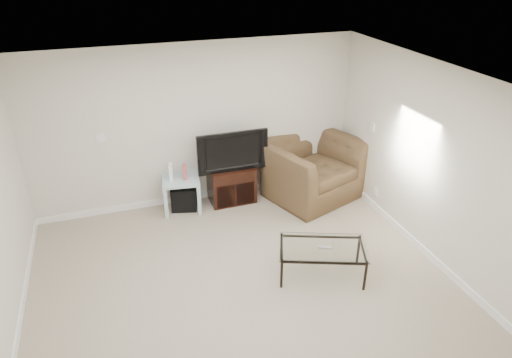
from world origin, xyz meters
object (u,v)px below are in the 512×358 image
object	(u,v)px
television	(231,149)
side_table	(182,193)
recliner	(312,159)
coffee_table	(321,261)
subwoofer	(184,196)
tv_stand	(231,184)

from	to	relation	value
television	side_table	world-z (taller)	television
television	recliner	distance (m)	1.32
coffee_table	subwoofer	bearing A→B (deg)	120.87
side_table	recliner	size ratio (longest dim) A/B	0.38
subwoofer	recliner	size ratio (longest dim) A/B	0.27
side_table	recliner	bearing A→B (deg)	-6.32
subwoofer	television	bearing A→B (deg)	-3.51
tv_stand	recliner	world-z (taller)	recliner
television	coffee_table	world-z (taller)	television
television	side_table	distance (m)	1.02
side_table	recliner	distance (m)	2.12
tv_stand	subwoofer	bearing A→B (deg)	177.96
tv_stand	side_table	xyz separation A→B (m)	(-0.80, 0.00, -0.03)
television	recliner	bearing A→B (deg)	-8.80
subwoofer	tv_stand	bearing A→B (deg)	-1.31
television	subwoofer	distance (m)	1.05
tv_stand	coffee_table	size ratio (longest dim) A/B	0.66
tv_stand	television	bearing A→B (deg)	-90.00
tv_stand	subwoofer	size ratio (longest dim) A/B	1.84
recliner	tv_stand	bearing A→B (deg)	149.81
side_table	subwoofer	world-z (taller)	side_table
recliner	coffee_table	bearing A→B (deg)	-130.88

